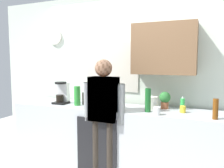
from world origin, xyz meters
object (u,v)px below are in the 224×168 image
at_px(mixing_bowl, 100,101).
at_px(dish_soap, 183,104).
at_px(bottle_olive_oil, 109,99).
at_px(potted_plant, 165,99).
at_px(bottle_green_wine, 148,100).
at_px(cup_yellow_cup, 183,109).
at_px(bottle_clear_soda, 77,96).
at_px(person_at_sink, 104,111).
at_px(bottle_dark_sauce, 84,99).
at_px(person_guest, 104,111).
at_px(storage_canister, 152,103).
at_px(coffee_maker, 62,94).
at_px(bottle_amber_beer, 216,109).
at_px(cup_white_mug, 157,111).

height_order(mixing_bowl, dish_soap, dish_soap).
distance_m(bottle_olive_oil, potted_plant, 0.75).
bearing_deg(bottle_green_wine, dish_soap, 39.38).
distance_m(cup_yellow_cup, mixing_bowl, 1.19).
distance_m(cup_yellow_cup, potted_plant, 0.31).
bearing_deg(bottle_clear_soda, person_at_sink, -21.80).
bearing_deg(bottle_dark_sauce, person_guest, -33.10).
height_order(bottle_dark_sauce, storage_canister, bottle_dark_sauce).
xyz_separation_m(cup_yellow_cup, person_at_sink, (-0.94, -0.31, -0.03)).
bearing_deg(coffee_maker, potted_plant, 7.99).
relative_size(bottle_amber_beer, person_guest, 0.14).
xyz_separation_m(bottle_clear_soda, dish_soap, (1.43, 0.29, -0.06)).
bearing_deg(dish_soap, mixing_bowl, -175.82).
bearing_deg(mixing_bowl, cup_white_mug, -21.06).
bearing_deg(person_at_sink, dish_soap, 24.66).
distance_m(cup_yellow_cup, person_guest, 0.99).
bearing_deg(person_at_sink, bottle_clear_soda, 154.19).
bearing_deg(cup_white_mug, bottle_dark_sauce, 168.27).
xyz_separation_m(potted_plant, person_guest, (-0.69, -0.46, -0.12)).
xyz_separation_m(coffee_maker, storage_canister, (1.36, 0.10, -0.06)).
relative_size(bottle_clear_soda, person_guest, 0.17).
bearing_deg(dish_soap, person_guest, -151.32).
xyz_separation_m(coffee_maker, bottle_olive_oil, (0.78, -0.01, -0.02)).
bearing_deg(person_guest, bottle_clear_soda, 0.57).
relative_size(bottle_dark_sauce, bottle_clear_soda, 0.64).
xyz_separation_m(cup_white_mug, person_at_sink, (-0.66, -0.06, -0.04)).
bearing_deg(cup_yellow_cup, person_guest, -161.99).
xyz_separation_m(cup_white_mug, storage_canister, (-0.12, 0.29, 0.04)).
height_order(dish_soap, person_at_sink, person_at_sink).
bearing_deg(cup_white_mug, mixing_bowl, 158.94).
xyz_separation_m(coffee_maker, bottle_amber_beer, (2.11, -0.14, -0.03)).
height_order(bottle_olive_oil, bottle_clear_soda, bottle_clear_soda).
height_order(bottle_clear_soda, dish_soap, bottle_clear_soda).
bearing_deg(dish_soap, storage_canister, -158.34).
bearing_deg(storage_canister, bottle_olive_oil, -168.75).
distance_m(bottle_dark_sauce, bottle_olive_oil, 0.43).
height_order(bottle_green_wine, potted_plant, bottle_green_wine).
distance_m(dish_soap, person_at_sink, 1.05).
distance_m(bottle_dark_sauce, person_guest, 0.55).
height_order(bottle_olive_oil, mixing_bowl, bottle_olive_oil).
xyz_separation_m(bottle_green_wine, cup_yellow_cup, (0.41, 0.12, -0.11)).
bearing_deg(bottle_olive_oil, storage_canister, 11.25).
xyz_separation_m(person_at_sink, person_guest, (0.00, 0.00, 0.00)).
bearing_deg(coffee_maker, cup_white_mug, -7.16).
xyz_separation_m(bottle_green_wine, mixing_bowl, (-0.78, 0.23, -0.11)).
bearing_deg(cup_yellow_cup, person_at_sink, -161.99).
distance_m(person_at_sink, person_guest, 0.00).
height_order(potted_plant, dish_soap, potted_plant).
distance_m(bottle_clear_soda, potted_plant, 1.23).
xyz_separation_m(coffee_maker, cup_yellow_cup, (1.75, 0.06, -0.10)).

